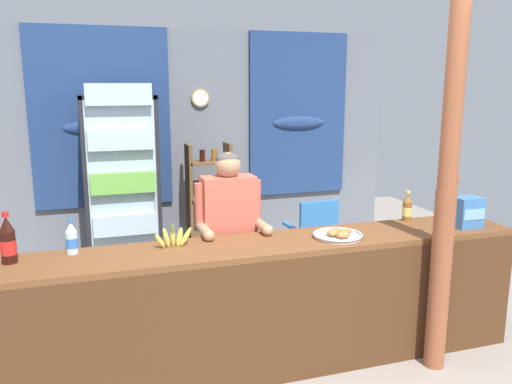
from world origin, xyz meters
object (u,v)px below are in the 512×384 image
(soda_bottle_cola, at_px, (8,241))
(snack_box_biscuit, at_px, (467,212))
(plastic_lawn_chair, at_px, (313,234))
(banana_bunch, at_px, (173,238))
(soda_bottle_iced_tea, at_px, (407,208))
(drink_fridge, at_px, (121,176))
(shopkeeper, at_px, (229,226))
(stall_counter, at_px, (278,296))
(soda_bottle_water, at_px, (72,239))
(pastry_tray, at_px, (338,235))
(timber_post, at_px, (446,198))
(bottle_shelf_rack, at_px, (209,202))

(soda_bottle_cola, relative_size, snack_box_biscuit, 1.38)
(plastic_lawn_chair, height_order, banana_bunch, banana_bunch)
(soda_bottle_iced_tea, bearing_deg, drink_fridge, 138.73)
(drink_fridge, bearing_deg, shopkeeper, -67.18)
(shopkeeper, bearing_deg, snack_box_biscuit, -16.55)
(stall_counter, xyz_separation_m, shopkeeper, (-0.20, 0.54, 0.37))
(drink_fridge, relative_size, soda_bottle_iced_tea, 8.20)
(plastic_lawn_chair, bearing_deg, soda_bottle_iced_tea, -78.27)
(soda_bottle_water, distance_m, pastry_tray, 1.80)
(soda_bottle_iced_tea, height_order, banana_bunch, soda_bottle_iced_tea)
(pastry_tray, distance_m, banana_bunch, 1.15)
(stall_counter, height_order, soda_bottle_cola, soda_bottle_cola)
(snack_box_biscuit, height_order, banana_bunch, snack_box_biscuit)
(soda_bottle_water, bearing_deg, plastic_lawn_chair, 29.39)
(timber_post, xyz_separation_m, soda_bottle_water, (-2.41, 0.54, -0.21))
(bottle_shelf_rack, xyz_separation_m, snack_box_biscuit, (1.47, -2.37, 0.33))
(drink_fridge, bearing_deg, banana_bunch, -83.81)
(soda_bottle_cola, relative_size, pastry_tray, 0.91)
(banana_bunch, bearing_deg, drink_fridge, 96.19)
(soda_bottle_iced_tea, bearing_deg, timber_post, -100.02)
(timber_post, bearing_deg, plastic_lawn_chair, 94.79)
(drink_fridge, bearing_deg, plastic_lawn_chair, -18.24)
(drink_fridge, relative_size, banana_bunch, 7.39)
(stall_counter, height_order, drink_fridge, drink_fridge)
(soda_bottle_water, relative_size, snack_box_biscuit, 1.00)
(soda_bottle_water, height_order, banana_bunch, soda_bottle_water)
(timber_post, height_order, soda_bottle_water, timber_post)
(bottle_shelf_rack, relative_size, soda_bottle_cola, 4.25)
(stall_counter, height_order, plastic_lawn_chair, stall_counter)
(timber_post, height_order, bottle_shelf_rack, timber_post)
(soda_bottle_water, xyz_separation_m, soda_bottle_iced_tea, (2.52, 0.05, 0.01))
(drink_fridge, xyz_separation_m, pastry_tray, (1.35, -2.09, -0.15))
(snack_box_biscuit, bearing_deg, drink_fridge, 138.53)
(plastic_lawn_chair, bearing_deg, stall_counter, -121.65)
(bottle_shelf_rack, relative_size, plastic_lawn_chair, 1.58)
(stall_counter, height_order, timber_post, timber_post)
(soda_bottle_water, distance_m, soda_bottle_iced_tea, 2.52)
(drink_fridge, distance_m, pastry_tray, 2.49)
(plastic_lawn_chair, distance_m, soda_bottle_cola, 3.00)
(soda_bottle_water, xyz_separation_m, banana_bunch, (0.64, -0.06, -0.03))
(soda_bottle_water, relative_size, banana_bunch, 0.86)
(soda_bottle_water, bearing_deg, drink_fridge, 77.14)
(stall_counter, bearing_deg, drink_fridge, 112.16)
(soda_bottle_cola, relative_size, banana_bunch, 1.18)
(timber_post, bearing_deg, bottle_shelf_rack, 111.39)
(soda_bottle_water, bearing_deg, timber_post, -12.56)
(pastry_tray, bearing_deg, soda_bottle_cola, 176.31)
(soda_bottle_iced_tea, xyz_separation_m, snack_box_biscuit, (0.32, -0.30, 0.01))
(snack_box_biscuit, height_order, pastry_tray, snack_box_biscuit)
(drink_fridge, height_order, soda_bottle_cola, drink_fridge)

